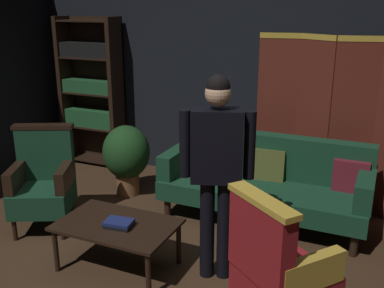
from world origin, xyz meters
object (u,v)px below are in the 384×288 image
at_px(velvet_couch, 265,179).
at_px(potted_plant, 126,155).
at_px(book_navy_cloth, 119,222).
at_px(coffee_table, 117,228).
at_px(armchair_gilt_accent, 278,268).
at_px(folding_screen, 352,124).
at_px(book_black_cloth, 119,225).
at_px(standing_figure, 217,161).
at_px(bookshelf, 92,90).
at_px(armchair_wing_left, 43,181).

height_order(velvet_couch, potted_plant, velvet_couch).
relative_size(velvet_couch, book_navy_cloth, 9.19).
xyz_separation_m(coffee_table, armchair_gilt_accent, (1.43, -0.21, 0.12)).
xyz_separation_m(folding_screen, potted_plant, (-2.43, -0.62, -0.49)).
relative_size(potted_plant, book_black_cloth, 3.78).
bearing_deg(folding_screen, armchair_gilt_accent, -95.56).
bearing_deg(armchair_gilt_accent, standing_figure, 144.98).
relative_size(velvet_couch, armchair_gilt_accent, 2.04).
bearing_deg(coffee_table, bookshelf, 129.66).
bearing_deg(standing_figure, armchair_gilt_accent, -35.02).
xyz_separation_m(velvet_couch, armchair_gilt_accent, (0.53, -1.64, 0.04)).
xyz_separation_m(armchair_gilt_accent, book_navy_cloth, (-1.39, 0.17, -0.03)).
distance_m(armchair_gilt_accent, potted_plant, 2.73).
xyz_separation_m(coffee_table, book_navy_cloth, (0.05, -0.04, 0.09)).
height_order(bookshelf, standing_figure, bookshelf).
xyz_separation_m(velvet_couch, book_black_cloth, (-0.85, -1.47, -0.02)).
bearing_deg(potted_plant, velvet_couch, 1.19).
distance_m(bookshelf, book_black_cloth, 2.95).
height_order(coffee_table, armchair_wing_left, armchair_wing_left).
height_order(potted_plant, book_navy_cloth, potted_plant).
height_order(folding_screen, standing_figure, folding_screen).
relative_size(folding_screen, standing_figure, 1.25).
relative_size(folding_screen, potted_plant, 2.51).
bearing_deg(folding_screen, coffee_table, -129.35).
bearing_deg(armchair_gilt_accent, book_black_cloth, 173.16).
bearing_deg(coffee_table, folding_screen, 50.65).
relative_size(folding_screen, armchair_gilt_accent, 2.05).
relative_size(folding_screen, bookshelf, 1.04).
xyz_separation_m(folding_screen, coffee_table, (-1.65, -2.01, -0.61)).
distance_m(armchair_gilt_accent, standing_figure, 0.93).
height_order(coffee_table, standing_figure, standing_figure).
bearing_deg(bookshelf, potted_plant, -37.17).
distance_m(folding_screen, armchair_gilt_accent, 2.29).
xyz_separation_m(armchair_gilt_accent, potted_plant, (-2.21, 1.60, 0.00)).
bearing_deg(armchair_wing_left, coffee_table, -17.59).
relative_size(coffee_table, potted_plant, 1.18).
bearing_deg(book_black_cloth, armchair_wing_left, 161.16).
bearing_deg(coffee_table, potted_plant, 119.12).
bearing_deg(book_black_cloth, folding_screen, 52.09).
height_order(velvet_couch, book_navy_cloth, velvet_couch).
distance_m(folding_screen, book_navy_cloth, 2.66).
bearing_deg(book_navy_cloth, book_black_cloth, 0.00).
xyz_separation_m(armchair_wing_left, potted_plant, (0.33, 1.05, 0.00)).
bearing_deg(armchair_gilt_accent, armchair_wing_left, 167.57).
bearing_deg(armchair_gilt_accent, velvet_couch, 108.02).
relative_size(coffee_table, book_black_cloth, 4.44).
xyz_separation_m(folding_screen, book_navy_cloth, (-1.60, -2.06, -0.52)).
xyz_separation_m(coffee_table, book_black_cloth, (0.05, -0.04, 0.06)).
height_order(coffee_table, potted_plant, potted_plant).
bearing_deg(bookshelf, armchair_gilt_accent, -36.35).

